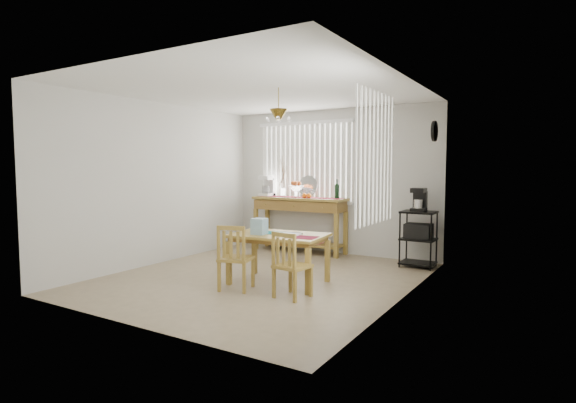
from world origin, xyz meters
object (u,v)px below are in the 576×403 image
Objects in this scene: sideboard at (300,211)px; dining_table at (279,240)px; cart_items at (419,200)px; chair_left at (235,258)px; chair_right at (291,266)px; wire_cart at (418,233)px.

dining_table is at bearing -67.59° from sideboard.
cart_items is 3.09m from chair_left.
sideboard is 2.23× the size of chair_right.
sideboard is 2.76m from chair_left.
wire_cart reaches higher than chair_right.
chair_right is (-0.85, -2.48, -0.14)m from wire_cart.
cart_items is (0.00, 0.01, 0.52)m from wire_cart.
chair_left is (-1.63, -2.55, -0.63)m from cart_items.
chair_right is at bearing -46.33° from dining_table.
sideboard is at bearing 176.43° from wire_cart.
chair_left is at bearing -175.53° from chair_right.
dining_table is 0.74m from chair_right.
wire_cart reaches higher than dining_table.
wire_cart is 2.43× the size of cart_items.
cart_items is at bearing 90.00° from wire_cart.
sideboard is at bearing 117.46° from chair_right.
wire_cart reaches higher than chair_left.
wire_cart is at bearing 57.27° from chair_left.
sideboard reaches higher than chair_right.
wire_cart is 3.02m from chair_left.
wire_cart is at bearing -90.00° from cart_items.
dining_table is 1.58× the size of chair_left.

